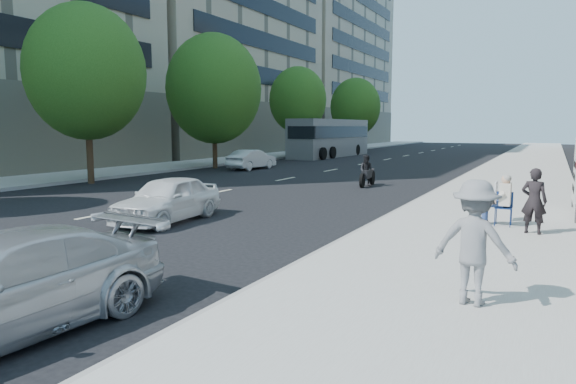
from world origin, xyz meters
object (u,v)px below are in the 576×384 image
Objects in this scene: jogger at (475,242)px; white_sedan_mid at (252,159)px; pedestrian_woman at (534,201)px; seated_protester at (500,197)px; protest_banner at (576,171)px; motorcycle at (367,172)px; bus at (331,138)px; white_sedan_near at (168,199)px.

white_sedan_mid is at bearing -43.96° from jogger.
jogger is 5.75m from pedestrian_woman.
protest_banner is at bearing 57.19° from seated_protester.
seated_protester is 0.74× the size of jogger.
protest_banner is (1.51, 9.19, 0.37)m from jogger.
jogger reaches higher than white_sedan_mid.
jogger reaches higher than motorcycle.
protest_banner reaches higher than white_sedan_mid.
protest_banner is 31.81m from bus.
white_sedan_near is 11.03m from motorcycle.
jogger reaches higher than white_sedan_near.
protest_banner is 0.81× the size of white_sedan_near.
seated_protester is at bearing -122.81° from protest_banner.
seated_protester reaches higher than white_sedan_near.
motorcycle is at bearing -43.03° from pedestrian_woman.
motorcycle is (-7.95, 5.24, -0.76)m from protest_banner.
jogger is 0.58× the size of protest_banner.
white_sedan_near is 1.83× the size of motorcycle.
seated_protester is 8.85m from white_sedan_near.
protest_banner is at bearing -52.88° from bus.
protest_banner is (0.94, 3.47, 0.48)m from pedestrian_woman.
white_sedan_near is at bearing -151.18° from protest_banner.
white_sedan_mid is 0.31× the size of bus.
seated_protester is 33.16m from bus.
seated_protester is 0.64× the size of motorcycle.
protest_banner is 0.25× the size of bus.
seated_protester is 0.43× the size of protest_banner.
white_sedan_near is at bearing 117.60° from white_sedan_mid.
white_sedan_mid is at bearing 143.05° from motorcycle.
bus is at bearing -56.73° from jogger.
bus is at bearing 120.08° from seated_protester.
white_sedan_mid is (-7.26, 16.43, -0.03)m from white_sedan_near.
jogger is at bearing -87.88° from seated_protester.
protest_banner reaches higher than seated_protester.
white_sedan_near is at bearing -107.61° from motorcycle.
pedestrian_woman is at bearing -88.04° from jogger.
protest_banner is 20.51m from white_sedan_mid.
pedestrian_woman is 3.62m from protest_banner.
motorcycle is (2.18, 10.81, -0.00)m from white_sedan_near.
white_sedan_mid is at bearing 108.82° from white_sedan_near.
white_sedan_near is 1.01× the size of white_sedan_mid.
motorcycle is at bearing 127.91° from seated_protester.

